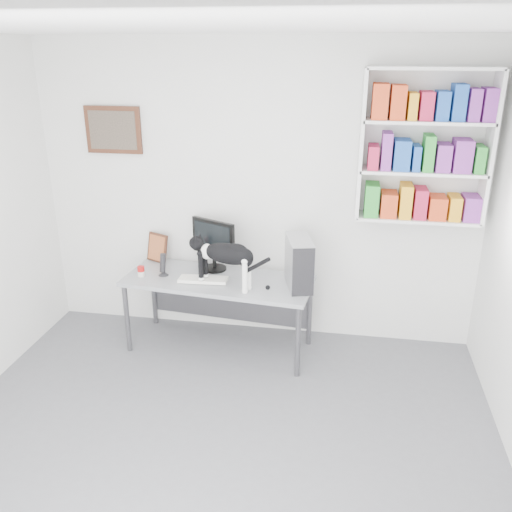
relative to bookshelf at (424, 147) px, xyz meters
name	(u,v)px	position (x,y,z in m)	size (l,w,h in m)	color
room	(196,285)	(-1.40, -1.85, -0.50)	(4.01, 4.01, 2.70)	#5B5C61
bookshelf	(424,147)	(0.00, 0.00, 0.00)	(1.03, 0.28, 1.24)	silver
wall_art	(113,130)	(-2.70, 0.12, 0.05)	(0.52, 0.04, 0.42)	#4A2817
desk	(219,313)	(-1.67, -0.28, -1.51)	(1.65, 0.64, 0.69)	gray
monitor	(214,245)	(-1.75, -0.08, -0.92)	(0.45, 0.22, 0.48)	black
keyboard	(203,279)	(-1.78, -0.35, -1.15)	(0.42, 0.16, 0.03)	white
pc_tower	(299,263)	(-0.95, -0.31, -0.95)	(0.19, 0.43, 0.43)	#A3A2A7
speaker	(163,264)	(-2.17, -0.29, -1.06)	(0.09, 0.09, 0.21)	black
leaning_print	(157,247)	(-2.33, 0.03, -1.02)	(0.23, 0.09, 0.28)	#4A2817
soup_can	(141,271)	(-2.36, -0.34, -1.12)	(0.06, 0.06, 0.09)	#B10F0F
cat	(226,265)	(-1.55, -0.44, -0.95)	(0.67, 0.18, 0.41)	black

